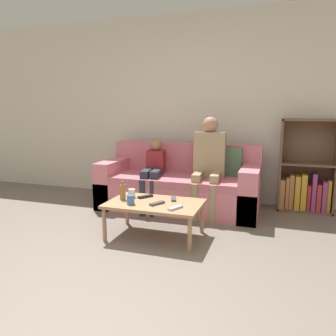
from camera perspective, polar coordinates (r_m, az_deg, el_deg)
The scene contains 14 objects.
ground_plane at distance 2.49m, azimuth -10.35°, elevation -21.11°, with size 22.00×22.00×0.00m, color #70665B.
wall_back at distance 4.72m, azimuth 5.54°, elevation 10.24°, with size 12.00×0.06×2.60m.
couch at distance 4.30m, azimuth 2.06°, elevation -3.26°, with size 2.04×0.84×0.84m.
bookshelf at distance 4.54m, azimuth 22.81°, elevation -1.69°, with size 0.66×0.28×1.17m.
coffee_table at distance 3.33m, azimuth -2.33°, elevation -6.58°, with size 0.95×0.60×0.36m.
person_adult at distance 4.06m, azimuth 7.15°, elevation 1.67°, with size 0.40×0.61×1.20m.
person_child at distance 4.23m, azimuth -2.56°, elevation -0.25°, with size 0.29×0.61×0.91m.
cup_near at distance 3.26m, azimuth -6.52°, elevation -5.51°, with size 0.08×0.08×0.09m.
cup_far at distance 3.51m, azimuth -6.35°, elevation -4.39°, with size 0.07×0.07×0.09m.
tv_remote_0 at distance 3.25m, azimuth -1.91°, elevation -6.17°, with size 0.12×0.17×0.02m.
tv_remote_1 at distance 3.42m, azimuth 0.97°, elevation -5.36°, with size 0.10×0.18×0.02m.
tv_remote_2 at distance 3.50m, azimuth -3.95°, elevation -4.98°, with size 0.14×0.17×0.02m.
tv_remote_3 at distance 3.11m, azimuth 1.30°, elevation -6.95°, with size 0.11×0.17×0.02m.
bottle at distance 3.43m, azimuth -7.90°, elevation -4.12°, with size 0.06×0.06×0.20m.
Camera 1 is at (1.06, -1.86, 1.29)m, focal length 35.00 mm.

